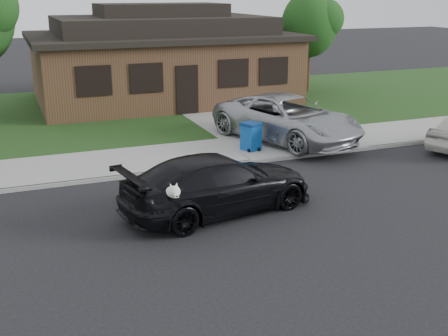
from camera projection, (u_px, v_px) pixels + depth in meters
name	position (u px, v px, depth m)	size (l,w,h in m)	color
ground	(170.00, 219.00, 13.80)	(120.00, 120.00, 0.00)	black
sidewalk	(127.00, 162.00, 18.22)	(60.00, 3.00, 0.12)	gray
curb	(138.00, 175.00, 16.89)	(60.00, 0.12, 0.12)	gray
lawn	(89.00, 114.00, 25.32)	(60.00, 13.00, 0.13)	#193814
driveway	(238.00, 116.00, 24.74)	(4.50, 13.00, 0.14)	gray
sedan	(218.00, 184.00, 14.07)	(5.35, 2.96, 1.47)	black
minivan	(287.00, 118.00, 20.29)	(2.70, 5.85, 1.63)	#A8AAB0
recycling_bin	(251.00, 136.00, 19.17)	(0.76, 0.76, 0.97)	#0E4A9F
house	(162.00, 59.00, 27.86)	(12.60, 8.60, 4.65)	#422B1C
tree_1	(313.00, 23.00, 29.68)	(3.15, 3.00, 5.25)	#332114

